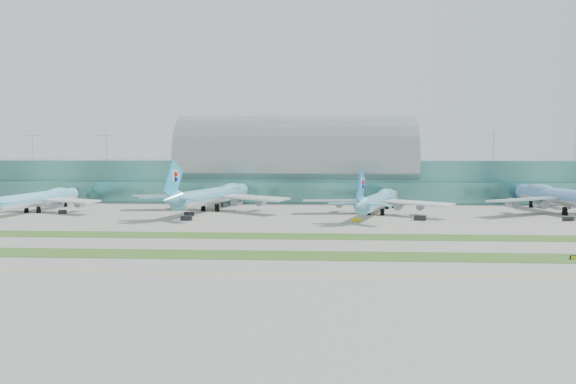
# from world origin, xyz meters

# --- Properties ---
(ground) EXTENTS (700.00, 700.00, 0.00)m
(ground) POSITION_xyz_m (0.00, 0.00, 0.00)
(ground) COLOR gray
(ground) RESTS_ON ground
(terminal) EXTENTS (340.00, 69.10, 36.00)m
(terminal) POSITION_xyz_m (0.01, 128.79, 14.23)
(terminal) COLOR #3D7A75
(terminal) RESTS_ON ground
(grass_strip_near) EXTENTS (420.00, 12.00, 0.08)m
(grass_strip_near) POSITION_xyz_m (0.00, -28.00, 0.04)
(grass_strip_near) COLOR #2D591E
(grass_strip_near) RESTS_ON ground
(grass_strip_far) EXTENTS (420.00, 12.00, 0.08)m
(grass_strip_far) POSITION_xyz_m (0.00, 2.00, 0.04)
(grass_strip_far) COLOR #2D591E
(grass_strip_far) RESTS_ON ground
(taxiline_a) EXTENTS (420.00, 0.35, 0.01)m
(taxiline_a) POSITION_xyz_m (0.00, -48.00, 0.01)
(taxiline_a) COLOR yellow
(taxiline_a) RESTS_ON ground
(taxiline_b) EXTENTS (420.00, 0.35, 0.01)m
(taxiline_b) POSITION_xyz_m (0.00, -14.00, 0.01)
(taxiline_b) COLOR yellow
(taxiline_b) RESTS_ON ground
(taxiline_c) EXTENTS (420.00, 0.35, 0.01)m
(taxiline_c) POSITION_xyz_m (0.00, 18.00, 0.01)
(taxiline_c) COLOR yellow
(taxiline_c) RESTS_ON ground
(taxiline_d) EXTENTS (420.00, 0.35, 0.01)m
(taxiline_d) POSITION_xyz_m (0.00, 40.00, 0.01)
(taxiline_d) COLOR yellow
(taxiline_d) RESTS_ON ground
(airliner_a) EXTENTS (58.81, 67.01, 18.43)m
(airliner_a) POSITION_xyz_m (-102.38, 60.78, 5.69)
(airliner_a) COLOR #6CC5EE
(airliner_a) RESTS_ON ground
(airliner_b) EXTENTS (67.25, 77.64, 21.66)m
(airliner_b) POSITION_xyz_m (-31.66, 71.16, 6.68)
(airliner_b) COLOR #5FB0D2
(airliner_b) RESTS_ON ground
(airliner_c) EXTENTS (57.11, 66.19, 18.63)m
(airliner_c) POSITION_xyz_m (34.89, 60.63, 5.75)
(airliner_c) COLOR #61BBD7
(airliner_c) RESTS_ON ground
(airliner_d) EXTENTS (70.27, 80.58, 22.25)m
(airliner_d) POSITION_xyz_m (109.18, 66.07, 6.86)
(airliner_d) COLOR #669CE0
(airliner_d) RESTS_ON ground
(gse_b) EXTENTS (3.33, 2.42, 1.55)m
(gse_b) POSITION_xyz_m (-89.04, 54.13, 0.78)
(gse_b) COLOR black
(gse_b) RESTS_ON ground
(gse_c) EXTENTS (4.27, 2.48, 1.68)m
(gse_c) POSITION_xyz_m (-35.39, 36.66, 0.84)
(gse_c) COLOR black
(gse_c) RESTS_ON ground
(gse_d) EXTENTS (4.03, 2.24, 1.60)m
(gse_d) POSITION_xyz_m (-37.48, 49.83, 0.80)
(gse_d) COLOR black
(gse_d) RESTS_ON ground
(gse_e) EXTENTS (3.09, 2.24, 1.23)m
(gse_e) POSITION_xyz_m (25.19, 36.83, 0.61)
(gse_e) COLOR yellow
(gse_e) RESTS_ON ground
(gse_f) EXTENTS (4.62, 2.96, 1.85)m
(gse_f) POSITION_xyz_m (48.20, 41.90, 0.92)
(gse_f) COLOR black
(gse_f) RESTS_ON ground
(gse_g) EXTENTS (3.82, 2.36, 1.44)m
(gse_g) POSITION_xyz_m (100.32, 43.04, 0.72)
(gse_g) COLOR black
(gse_g) RESTS_ON ground
(taxiway_sign_east) EXTENTS (2.33, 0.82, 0.99)m
(taxiway_sign_east) POSITION_xyz_m (70.90, -29.08, 0.49)
(taxiway_sign_east) COLOR black
(taxiway_sign_east) RESTS_ON ground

